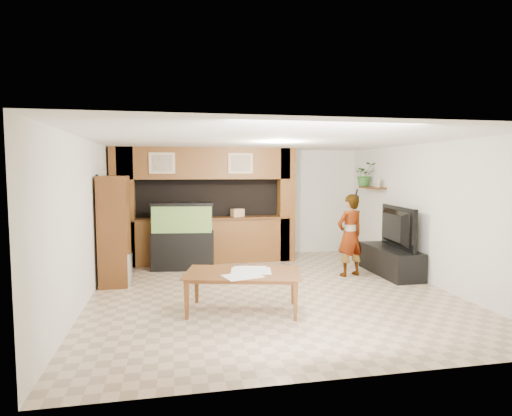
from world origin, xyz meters
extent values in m
plane|color=tan|center=(0.00, 0.00, 0.00)|extent=(6.50, 6.50, 0.00)
plane|color=white|center=(0.00, 0.00, 2.60)|extent=(6.50, 6.50, 0.00)
plane|color=beige|center=(0.00, 3.25, 1.30)|extent=(6.00, 0.00, 6.00)
plane|color=beige|center=(-3.00, 0.00, 1.30)|extent=(0.00, 6.50, 6.50)
plane|color=beige|center=(3.00, 0.00, 1.30)|extent=(0.00, 6.50, 6.50)
cube|color=brown|center=(-0.90, 2.45, 0.50)|extent=(3.80, 0.35, 1.00)
cube|color=#5B3615|center=(-0.90, 2.45, 1.02)|extent=(3.80, 0.43, 0.04)
cube|color=brown|center=(-0.90, 2.45, 2.25)|extent=(3.80, 0.35, 0.70)
cube|color=brown|center=(-2.70, 2.45, 1.30)|extent=(0.50, 0.35, 2.60)
cube|color=brown|center=(0.95, 2.45, 1.30)|extent=(0.35, 0.35, 2.60)
cube|color=black|center=(-0.90, 3.00, 1.45)|extent=(4.20, 0.45, 0.85)
cube|color=tan|center=(-1.85, 2.26, 2.25)|extent=(0.55, 0.03, 0.45)
cube|color=tan|center=(-1.85, 2.24, 2.25)|extent=(0.43, 0.01, 0.35)
cube|color=tan|center=(-0.15, 2.26, 2.25)|extent=(0.55, 0.03, 0.45)
cube|color=tan|center=(-0.15, 2.24, 2.25)|extent=(0.43, 0.01, 0.35)
cylinder|color=black|center=(-2.97, 1.00, 1.90)|extent=(0.04, 0.25, 0.25)
cylinder|color=white|center=(-2.94, 1.00, 1.90)|extent=(0.01, 0.21, 0.21)
cube|color=#5B3615|center=(2.85, 1.95, 1.70)|extent=(0.25, 0.90, 0.04)
cube|color=#5B3615|center=(-2.70, 0.99, 1.00)|extent=(0.50, 0.82, 1.99)
cylinder|color=#B2B2B7|center=(-2.54, 0.80, 0.30)|extent=(0.33, 0.33, 0.60)
cube|color=black|center=(-1.44, 1.95, 0.40)|extent=(1.28, 0.48, 0.80)
cube|color=#348243|center=(-1.44, 1.95, 1.08)|extent=(1.23, 0.45, 0.56)
cube|color=black|center=(-1.44, 1.95, 1.39)|extent=(1.28, 0.48, 0.06)
cube|color=black|center=(2.65, 0.67, 0.27)|extent=(0.60, 1.64, 0.55)
imported|color=black|center=(2.65, 0.67, 0.96)|extent=(0.31, 1.46, 0.83)
cube|color=tan|center=(2.85, 1.68, 1.81)|extent=(0.04, 0.14, 0.19)
imported|color=#2A5A24|center=(2.82, 2.28, 2.00)|extent=(0.53, 0.47, 0.56)
imported|color=#8C694D|center=(1.79, 0.72, 0.82)|extent=(0.68, 0.55, 1.63)
cylinder|color=black|center=(1.84, 0.56, 1.67)|extent=(0.03, 0.09, 0.14)
imported|color=#5B3615|center=(-0.65, -1.04, 0.30)|extent=(1.86, 1.31, 0.59)
cube|color=silver|center=(-0.69, -1.26, 0.60)|extent=(0.61, 0.51, 0.01)
cube|color=silver|center=(-0.52, -0.98, 0.60)|extent=(0.66, 0.53, 0.01)
cube|color=silver|center=(-0.50, -0.84, 0.60)|extent=(0.56, 0.46, 0.01)
cube|color=tan|center=(-0.19, 2.45, 1.13)|extent=(0.31, 0.26, 0.18)
camera|label=1|loc=(-1.66, -7.13, 2.09)|focal=30.00mm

